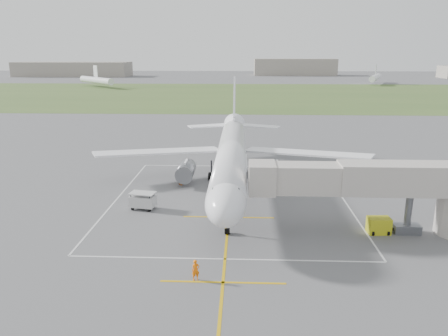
{
  "coord_description": "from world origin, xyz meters",
  "views": [
    {
      "loc": [
        1.38,
        -54.95,
        17.73
      ],
      "look_at": [
        -0.76,
        -4.0,
        4.0
      ],
      "focal_mm": 35.0,
      "sensor_mm": 36.0,
      "label": 1
    }
  ],
  "objects_px": {
    "jet_bridge": "(388,188)",
    "airliner": "(231,156)",
    "gpu_unit": "(379,226)",
    "ramp_worker_nose": "(196,270)",
    "ramp_worker_wing": "(180,178)",
    "baggage_cart": "(143,201)"
  },
  "relations": [
    {
      "from": "airliner",
      "to": "ramp_worker_nose",
      "type": "height_order",
      "value": "airliner"
    },
    {
      "from": "airliner",
      "to": "baggage_cart",
      "type": "distance_m",
      "value": 13.57
    },
    {
      "from": "airliner",
      "to": "ramp_worker_wing",
      "type": "relative_size",
      "value": 24.17
    },
    {
      "from": "jet_bridge",
      "to": "baggage_cart",
      "type": "relative_size",
      "value": 7.52
    },
    {
      "from": "ramp_worker_wing",
      "to": "jet_bridge",
      "type": "bearing_deg",
      "value": -171.62
    },
    {
      "from": "airliner",
      "to": "ramp_worker_nose",
      "type": "xyz_separation_m",
      "value": [
        -2.19,
        -24.44,
        -3.53
      ]
    },
    {
      "from": "jet_bridge",
      "to": "baggage_cart",
      "type": "height_order",
      "value": "jet_bridge"
    },
    {
      "from": "jet_bridge",
      "to": "gpu_unit",
      "type": "height_order",
      "value": "jet_bridge"
    },
    {
      "from": "baggage_cart",
      "to": "ramp_worker_nose",
      "type": "relative_size",
      "value": 1.81
    },
    {
      "from": "ramp_worker_nose",
      "to": "ramp_worker_wing",
      "type": "bearing_deg",
      "value": 81.92
    },
    {
      "from": "ramp_worker_nose",
      "to": "airliner",
      "type": "bearing_deg",
      "value": 66.23
    },
    {
      "from": "jet_bridge",
      "to": "gpu_unit",
      "type": "xyz_separation_m",
      "value": [
        -0.54,
        -0.17,
        -3.94
      ]
    },
    {
      "from": "baggage_cart",
      "to": "ramp_worker_wing",
      "type": "height_order",
      "value": "baggage_cart"
    },
    {
      "from": "airliner",
      "to": "ramp_worker_wing",
      "type": "height_order",
      "value": "airliner"
    },
    {
      "from": "airliner",
      "to": "jet_bridge",
      "type": "bearing_deg",
      "value": -42.19
    },
    {
      "from": "ramp_worker_nose",
      "to": "baggage_cart",
      "type": "bearing_deg",
      "value": 97.47
    },
    {
      "from": "ramp_worker_wing",
      "to": "baggage_cart",
      "type": "bearing_deg",
      "value": 114.78
    },
    {
      "from": "jet_bridge",
      "to": "airliner",
      "type": "bearing_deg",
      "value": 137.81
    },
    {
      "from": "gpu_unit",
      "to": "baggage_cart",
      "type": "relative_size",
      "value": 0.73
    },
    {
      "from": "airliner",
      "to": "ramp_worker_nose",
      "type": "distance_m",
      "value": 24.79
    },
    {
      "from": "airliner",
      "to": "gpu_unit",
      "type": "bearing_deg",
      "value": -43.53
    },
    {
      "from": "jet_bridge",
      "to": "ramp_worker_nose",
      "type": "height_order",
      "value": "jet_bridge"
    }
  ]
}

